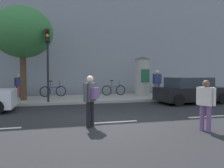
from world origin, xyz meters
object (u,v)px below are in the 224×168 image
pedestrian_in_dark_shirt (19,84)px  parked_car_red (191,91)px  pedestrian_in_light_jacket (157,81)px  street_tree (22,33)px  bicycle_leaning (53,91)px  traffic_light (48,53)px  poster_column (142,76)px  pedestrian_with_bag (206,101)px  bicycle_upright (114,90)px  pedestrian_tallest (91,97)px

pedestrian_in_dark_shirt → parked_car_red: 10.91m
pedestrian_in_light_jacket → street_tree: bearing=174.1°
pedestrian_in_light_jacket → bicycle_leaning: size_ratio=1.02×
pedestrian_in_dark_shirt → bicycle_leaning: bearing=-2.8°
traffic_light → parked_car_red: bearing=-10.4°
traffic_light → poster_column: traffic_light is taller
pedestrian_with_bag → bicycle_leaning: (-4.39, 10.12, -0.39)m
pedestrian_in_dark_shirt → parked_car_red: bearing=-24.5°
bicycle_leaning → bicycle_upright: same height
street_tree → pedestrian_in_light_jacket: bearing=-5.9°
poster_column → pedestrian_tallest: bearing=-123.2°
pedestrian_with_bag → pedestrian_in_dark_shirt: bearing=122.8°
pedestrian_with_bag → pedestrian_in_dark_shirt: (-6.59, 10.22, 0.12)m
pedestrian_tallest → pedestrian_in_dark_shirt: (-3.28, 8.82, 0.04)m
pedestrian_tallest → parked_car_red: bearing=32.9°
poster_column → pedestrian_in_light_jacket: 1.60m
pedestrian_with_bag → pedestrian_tallest: pedestrian_tallest is taller
pedestrian_in_light_jacket → poster_column: bearing=105.0°
pedestrian_with_bag → bicycle_leaning: pedestrian_with_bag is taller
traffic_light → pedestrian_in_dark_shirt: bearing=121.9°
pedestrian_with_bag → parked_car_red: pedestrian_with_bag is taller
pedestrian_with_bag → pedestrian_in_light_jacket: pedestrian_in_light_jacket is taller
bicycle_leaning → parked_car_red: size_ratio=0.43×
traffic_light → pedestrian_in_dark_shirt: traffic_light is taller
parked_car_red → pedestrian_with_bag: bearing=-120.4°
traffic_light → pedestrian_tallest: bearing=-76.5°
pedestrian_in_light_jacket → parked_car_red: (1.20, -1.91, -0.50)m
pedestrian_in_dark_shirt → parked_car_red: (9.92, -4.53, -0.32)m
pedestrian_with_bag → bicycle_leaning: size_ratio=0.88×
bicycle_upright → parked_car_red: size_ratio=0.43×
pedestrian_in_light_jacket → bicycle_leaning: pedestrian_in_light_jacket is taller
bicycle_upright → parked_car_red: 5.46m
traffic_light → pedestrian_in_dark_shirt: size_ratio=2.63×
pedestrian_in_dark_shirt → pedestrian_in_light_jacket: (8.73, -2.62, 0.18)m
street_tree → pedestrian_with_bag: 10.91m
poster_column → pedestrian_in_light_jacket: poster_column is taller
poster_column → bicycle_leaning: 6.29m
poster_column → bicycle_leaning: (-6.12, 1.00, -1.03)m
traffic_light → pedestrian_tallest: size_ratio=2.38×
street_tree → traffic_light: bearing=-42.4°
bicycle_upright → pedestrian_in_dark_shirt: bearing=177.1°
traffic_light → bicycle_upright: bearing=30.9°
traffic_light → parked_car_red: traffic_light is taller
street_tree → pedestrian_in_dark_shirt: (-0.49, 1.76, -3.08)m
traffic_light → poster_column: (6.42, 1.94, -1.30)m
pedestrian_in_light_jacket → pedestrian_with_bag: bearing=-105.7°
traffic_light → pedestrian_with_bag: traffic_light is taller
poster_column → bicycle_leaning: poster_column is taller
pedestrian_in_dark_shirt → bicycle_leaning: 2.26m
street_tree → bicycle_leaning: bearing=43.9°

